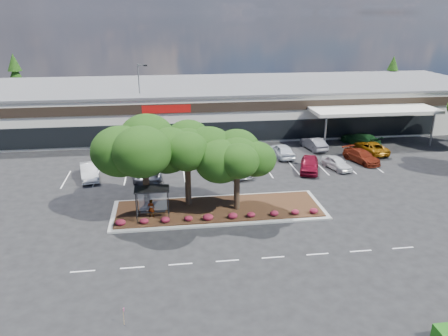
{
  "coord_description": "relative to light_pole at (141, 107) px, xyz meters",
  "views": [
    {
      "loc": [
        -6.14,
        -29.69,
        16.0
      ],
      "look_at": [
        -1.06,
        7.53,
        2.6
      ],
      "focal_mm": 35.0,
      "sensor_mm": 36.0,
      "label": 1
    }
  ],
  "objects": [
    {
      "name": "shrub_row",
      "position": [
        7.24,
        -25.23,
        -3.91
      ],
      "size": [
        17.0,
        0.8,
        0.5
      ],
      "primitive_type": null,
      "color": "maroon",
      "rests_on": "landscape_island"
    },
    {
      "name": "car_17",
      "position": [
        27.35,
        -9.5,
        -3.7
      ],
      "size": [
        2.97,
        5.41,
        1.44
      ],
      "primitive_type": "imported",
      "rotation": [
        0.0,
        0.0,
        3.26
      ],
      "color": "#834C07",
      "rests_on": "ground"
    },
    {
      "name": "conifer_north_west",
      "position": [
        -20.76,
        18.87,
        0.58
      ],
      "size": [
        4.4,
        4.4,
        10.0
      ],
      "primitive_type": "cone",
      "color": "#12340C",
      "rests_on": "ground"
    },
    {
      "name": "conifer_north_east",
      "position": [
        43.24,
        16.87,
        0.08
      ],
      "size": [
        3.96,
        3.96,
        9.0
      ],
      "primitive_type": "cone",
      "color": "#12340C",
      "rests_on": "ground"
    },
    {
      "name": "survey_stake",
      "position": [
        0.37,
        -36.79,
        -3.73
      ],
      "size": [
        0.08,
        0.14,
        1.07
      ],
      "color": "tan",
      "rests_on": "ground"
    },
    {
      "name": "car_2",
      "position": [
        0.94,
        -12.24,
        -3.66
      ],
      "size": [
        3.67,
        5.9,
        1.52
      ],
      "primitive_type": "imported",
      "rotation": [
        0.0,
        0.0,
        -0.22
      ],
      "color": "black",
      "rests_on": "ground"
    },
    {
      "name": "light_pole",
      "position": [
        0.0,
        0.0,
        0.0
      ],
      "size": [
        1.4,
        0.81,
        9.96
      ],
      "rotation": [
        0.0,
        0.0,
        0.36
      ],
      "color": "#979792",
      "rests_on": "ground"
    },
    {
      "name": "ground",
      "position": [
        9.24,
        -27.13,
        -4.42
      ],
      "size": [
        160.0,
        160.0,
        0.0
      ],
      "primitive_type": "plane",
      "color": "black",
      "rests_on": "ground"
    },
    {
      "name": "car_14",
      "position": [
        16.38,
        -9.47,
        -3.62
      ],
      "size": [
        2.36,
        4.85,
        1.59
      ],
      "primitive_type": "imported",
      "rotation": [
        0.0,
        0.0,
        3.25
      ],
      "color": "silver",
      "rests_on": "ground"
    },
    {
      "name": "bus_shelter",
      "position": [
        1.74,
        -24.18,
        -2.11
      ],
      "size": [
        2.75,
        1.55,
        2.59
      ],
      "color": "black",
      "rests_on": "landscape_island"
    },
    {
      "name": "island_tree_west",
      "position": [
        1.24,
        -22.63,
        -0.21
      ],
      "size": [
        7.2,
        7.2,
        7.89
      ],
      "primitive_type": null,
      "color": "#12340C",
      "rests_on": "landscape_island"
    },
    {
      "name": "car_11",
      "position": [
        3.32,
        -7.38,
        -3.75
      ],
      "size": [
        3.54,
        5.23,
        1.33
      ],
      "primitive_type": "imported",
      "rotation": [
        0.0,
        0.0,
        3.45
      ],
      "color": "silver",
      "rests_on": "ground"
    },
    {
      "name": "car_1",
      "position": [
        0.97,
        -13.96,
        -3.57
      ],
      "size": [
        2.98,
        6.19,
        1.7
      ],
      "primitive_type": "imported",
      "rotation": [
        0.0,
        0.0,
        0.03
      ],
      "color": "slate",
      "rests_on": "ground"
    },
    {
      "name": "car_3",
      "position": [
        10.24,
        -14.26,
        -3.68
      ],
      "size": [
        3.31,
        5.64,
        1.47
      ],
      "primitive_type": "imported",
      "rotation": [
        0.0,
        0.0,
        0.17
      ],
      "color": "white",
      "rests_on": "ground"
    },
    {
      "name": "car_16",
      "position": [
        27.57,
        -6.06,
        -3.61
      ],
      "size": [
        4.24,
        6.02,
        1.62
      ],
      "primitive_type": "imported",
      "rotation": [
        0.0,
        0.0,
        3.54
      ],
      "color": "#1A4820",
      "rests_on": "ground"
    },
    {
      "name": "car_6",
      "position": [
        21.2,
        -14.32,
        -3.74
      ],
      "size": [
        2.65,
        4.29,
        1.36
      ],
      "primitive_type": "imported",
      "rotation": [
        0.0,
        0.0,
        0.28
      ],
      "color": "silver",
      "rests_on": "ground"
    },
    {
      "name": "car_13",
      "position": [
        12.87,
        -5.59,
        -3.57
      ],
      "size": [
        2.59,
        5.93,
        1.7
      ],
      "primitive_type": "imported",
      "rotation": [
        0.0,
        0.0,
        3.18
      ],
      "color": "#B7BDC3",
      "rests_on": "ground"
    },
    {
      "name": "car_5",
      "position": [
        18.0,
        -14.69,
        -3.62
      ],
      "size": [
        3.34,
        5.05,
        1.6
      ],
      "primitive_type": "imported",
      "rotation": [
        0.0,
        0.0,
        -0.34
      ],
      "color": "maroon",
      "rests_on": "ground"
    },
    {
      "name": "retail_store",
      "position": [
        9.3,
        6.77,
        -1.26
      ],
      "size": [
        80.4,
        25.2,
        6.25
      ],
      "color": "silver",
      "rests_on": "ground"
    },
    {
      "name": "car_0",
      "position": [
        -4.88,
        -13.71,
        -3.64
      ],
      "size": [
        2.54,
        4.93,
        1.55
      ],
      "primitive_type": "imported",
      "rotation": [
        0.0,
        0.0,
        0.2
      ],
      "color": "silver",
      "rests_on": "ground"
    },
    {
      "name": "car_12",
      "position": [
        12.37,
        -8.19,
        -3.57
      ],
      "size": [
        5.07,
        6.68,
        1.69
      ],
      "primitive_type": "imported",
      "rotation": [
        0.0,
        0.0,
        2.71
      ],
      "color": "silver",
      "rests_on": "ground"
    },
    {
      "name": "lane_markings",
      "position": [
        9.09,
        -16.71,
        -4.41
      ],
      "size": [
        33.12,
        20.06,
        0.01
      ],
      "color": "silver",
      "rests_on": "ground"
    },
    {
      "name": "car_10",
      "position": [
        0.2,
        -9.22,
        -3.59
      ],
      "size": [
        3.32,
        5.34,
        1.66
      ],
      "primitive_type": "imported",
      "rotation": [
        0.0,
        0.0,
        2.8
      ],
      "color": "#960206",
      "rests_on": "ground"
    },
    {
      "name": "landscape_island",
      "position": [
        7.24,
        -23.13,
        -4.29
      ],
      "size": [
        18.0,
        6.0,
        0.26
      ],
      "color": "#979792",
      "rests_on": "ground"
    },
    {
      "name": "island_tree_east",
      "position": [
        8.74,
        -23.43,
        -0.91
      ],
      "size": [
        5.8,
        5.8,
        6.5
      ],
      "primitive_type": null,
      "color": "#12340C",
      "rests_on": "landscape_island"
    },
    {
      "name": "island_tree_mid",
      "position": [
        4.74,
        -21.93,
        -0.5
      ],
      "size": [
        6.6,
        6.6,
        7.32
      ],
      "primitive_type": null,
      "color": "#12340C",
      "rests_on": "landscape_island"
    },
    {
      "name": "car_9",
      "position": [
        0.18,
        -5.94,
        -3.56
      ],
      "size": [
        2.9,
        6.07,
        1.71
      ],
      "primitive_type": "imported",
      "rotation": [
        0.0,
        0.0,
        3.05
      ],
      "color": "maroon",
      "rests_on": "ground"
    },
    {
      "name": "car_15",
      "position": [
        21.06,
        -7.1,
        -3.66
      ],
      "size": [
        2.35,
        4.79,
        1.51
      ],
      "primitive_type": "imported",
      "rotation": [
        0.0,
        0.0,
        3.31
      ],
      "color": "#5C5A62",
      "rests_on": "ground"
    },
    {
      "name": "person_waiting",
      "position": [
        1.61,
        -24.08,
        -3.39
      ],
      "size": [
        0.65,
        0.53,
        1.54
      ],
      "primitive_type": "imported",
      "rotation": [
        0.0,
        0.0,
        2.82
      ],
      "color": "#594C47",
      "rests_on": "landscape_island"
    },
    {
      "name": "car_8",
      "position": [
        24.83,
        -12.53,
        -3.71
      ],
      "size": [
        3.42,
        5.24,
        1.41
      ],
      "primitive_type": "imported",
      "rotation": [
        0.0,
        0.0,
        0.32
      ],
      "color": "maroon",
      "rests_on": "ground"
    }
  ]
}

